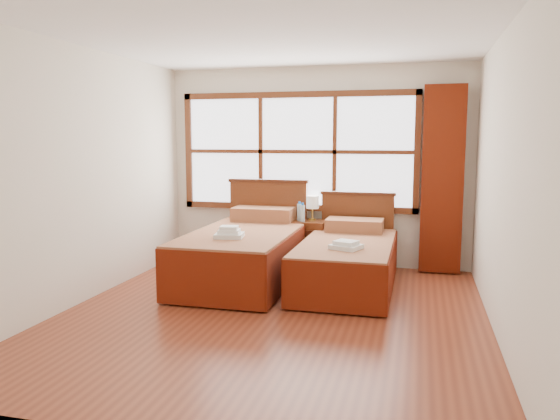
# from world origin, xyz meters

# --- Properties ---
(floor) EXTENTS (4.50, 4.50, 0.00)m
(floor) POSITION_xyz_m (0.00, 0.00, 0.00)
(floor) COLOR brown
(floor) RESTS_ON ground
(ceiling) EXTENTS (4.50, 4.50, 0.00)m
(ceiling) POSITION_xyz_m (0.00, 0.00, 2.60)
(ceiling) COLOR white
(ceiling) RESTS_ON wall_back
(wall_back) EXTENTS (4.00, 0.00, 4.00)m
(wall_back) POSITION_xyz_m (0.00, 2.25, 1.30)
(wall_back) COLOR silver
(wall_back) RESTS_ON floor
(wall_left) EXTENTS (0.00, 4.50, 4.50)m
(wall_left) POSITION_xyz_m (-2.00, 0.00, 1.30)
(wall_left) COLOR silver
(wall_left) RESTS_ON floor
(wall_right) EXTENTS (0.00, 4.50, 4.50)m
(wall_right) POSITION_xyz_m (2.00, 0.00, 1.30)
(wall_right) COLOR silver
(wall_right) RESTS_ON floor
(window) EXTENTS (3.16, 0.06, 1.56)m
(window) POSITION_xyz_m (-0.25, 2.21, 1.50)
(window) COLOR white
(window) RESTS_ON wall_back
(curtain) EXTENTS (0.50, 0.16, 2.30)m
(curtain) POSITION_xyz_m (1.60, 2.11, 1.17)
(curtain) COLOR maroon
(curtain) RESTS_ON wall_back
(bed_left) EXTENTS (1.16, 2.25, 1.13)m
(bed_left) POSITION_xyz_m (-0.63, 1.20, 0.34)
(bed_left) COLOR #411C0D
(bed_left) RESTS_ON floor
(bed_right) EXTENTS (1.02, 2.04, 0.99)m
(bed_right) POSITION_xyz_m (0.57, 1.20, 0.30)
(bed_right) COLOR #411C0D
(bed_right) RESTS_ON floor
(nightstand) EXTENTS (0.46, 0.46, 0.62)m
(nightstand) POSITION_xyz_m (-0.06, 1.99, 0.31)
(nightstand) COLOR #5A2A13
(nightstand) RESTS_ON floor
(towels_left) EXTENTS (0.34, 0.31, 0.13)m
(towels_left) POSITION_xyz_m (-0.66, 0.66, 0.65)
(towels_left) COLOR white
(towels_left) RESTS_ON bed_left
(towels_right) EXTENTS (0.37, 0.34, 0.09)m
(towels_right) POSITION_xyz_m (0.61, 0.73, 0.57)
(towels_right) COLOR white
(towels_right) RESTS_ON bed_right
(lamp) EXTENTS (0.16, 0.16, 0.32)m
(lamp) POSITION_xyz_m (-0.01, 2.06, 0.84)
(lamp) COLOR gold
(lamp) RESTS_ON nightstand
(bottle_near) EXTENTS (0.07, 0.07, 0.25)m
(bottle_near) POSITION_xyz_m (-0.16, 1.97, 0.73)
(bottle_near) COLOR #AACCDB
(bottle_near) RESTS_ON nightstand
(bottle_far) EXTENTS (0.06, 0.06, 0.24)m
(bottle_far) POSITION_xyz_m (-0.11, 1.91, 0.73)
(bottle_far) COLOR #AACCDB
(bottle_far) RESTS_ON nightstand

